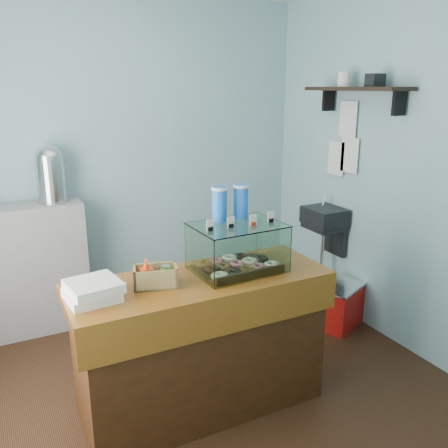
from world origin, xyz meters
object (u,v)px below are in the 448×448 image
coffee_urn (50,173)px  red_cooler (338,305)px  counter (202,343)px  display_case (235,243)px

coffee_urn → red_cooler: bearing=-27.9°
counter → display_case: (0.26, 0.05, 0.61)m
coffee_urn → counter: bearing=-68.9°
display_case → counter: bearing=-171.1°
display_case → red_cooler: display_case is taller
display_case → coffee_urn: bearing=117.5°
counter → red_cooler: (1.51, 0.47, -0.27)m
red_cooler → counter: bearing=173.7°
coffee_urn → red_cooler: coffee_urn is taller
coffee_urn → red_cooler: size_ratio=0.89×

